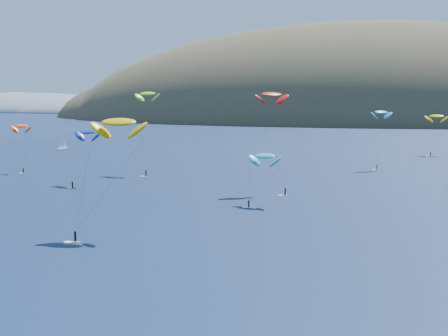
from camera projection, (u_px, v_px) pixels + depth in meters
name	position (u px, v px, depth m)	size (l,w,h in m)	color
island	(381.00, 131.00, 597.38)	(730.00, 300.00, 210.00)	#3D3526
headland	(35.00, 113.00, 896.55)	(460.00, 250.00, 60.00)	slate
sailboat	(63.00, 148.00, 282.41)	(8.13, 7.22, 9.70)	white
kitesurfer_1	(21.00, 126.00, 202.58)	(7.99, 6.65, 17.10)	#FDFF1C
kitesurfer_2	(119.00, 122.00, 113.30)	(10.48, 12.95, 23.17)	#FDFF1C
kitesurfer_3	(147.00, 94.00, 199.90)	(8.94, 13.41, 27.79)	#FDFF1C
kitesurfer_4	(381.00, 112.00, 210.54)	(8.30, 7.38, 21.31)	#FDFF1C
kitesurfer_5	(265.00, 156.00, 143.51)	(8.97, 9.57, 13.52)	#FDFF1C
kitesurfer_9	(272.00, 95.00, 162.03)	(10.45, 11.81, 27.70)	#FDFF1C
kitesurfer_10	(88.00, 132.00, 175.33)	(9.49, 13.20, 17.18)	#FDFF1C
kitesurfer_11	(437.00, 116.00, 257.71)	(9.64, 11.65, 18.59)	#FDFF1C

